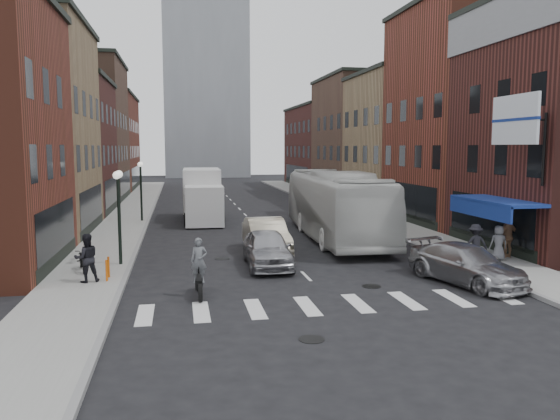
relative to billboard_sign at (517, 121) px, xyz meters
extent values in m
plane|color=black|center=(-8.59, -0.50, -6.13)|extent=(160.00, 160.00, 0.00)
cube|color=gray|center=(-17.09, 21.50, -6.06)|extent=(3.00, 74.00, 0.15)
cube|color=gray|center=(-0.09, 21.50, -6.06)|extent=(3.00, 74.00, 0.15)
cube|color=gray|center=(-15.59, 21.50, -6.13)|extent=(0.20, 74.00, 0.16)
cube|color=gray|center=(-1.59, 21.50, -6.13)|extent=(0.20, 74.00, 0.16)
cube|color=silver|center=(-8.59, -3.50, -6.13)|extent=(12.00, 2.20, 0.01)
cube|color=black|center=(-18.61, 4.00, -4.53)|extent=(0.08, 7.20, 2.20)
cube|color=black|center=(-18.61, 13.50, -4.53)|extent=(0.08, 8.00, 2.20)
cube|color=#471E19|center=(-23.59, 23.50, -1.13)|extent=(10.00, 10.00, 10.00)
cube|color=black|center=(-18.61, 23.50, -4.53)|extent=(0.08, 8.00, 2.20)
cube|color=black|center=(-23.59, 23.50, 4.02)|extent=(10.30, 10.20, 0.30)
cube|color=brown|center=(-23.59, 34.50, 0.37)|extent=(10.00, 12.00, 13.00)
cube|color=black|center=(-18.61, 34.50, -4.53)|extent=(0.08, 9.60, 2.20)
cube|color=black|center=(-23.59, 34.50, 7.02)|extent=(10.30, 12.20, 0.30)
cube|color=maroon|center=(-23.59, 48.50, -0.63)|extent=(10.00, 16.00, 11.00)
cube|color=black|center=(-18.61, 48.50, -4.53)|extent=(0.08, 12.80, 2.20)
cube|color=black|center=(-23.59, 48.50, 5.02)|extent=(10.30, 16.20, 0.30)
cube|color=black|center=(1.43, 4.00, -4.53)|extent=(0.08, 7.20, 2.20)
cube|color=maroon|center=(6.41, 13.50, 0.87)|extent=(10.00, 10.00, 14.00)
cube|color=black|center=(1.43, 13.50, -4.53)|extent=(0.08, 8.00, 2.20)
cube|color=black|center=(6.41, 13.50, 8.02)|extent=(10.30, 10.20, 0.30)
cube|color=#927451|center=(6.41, 23.50, -0.63)|extent=(10.00, 10.00, 11.00)
cube|color=black|center=(1.43, 23.50, -4.53)|extent=(0.08, 8.00, 2.20)
cube|color=black|center=(6.41, 23.50, 5.02)|extent=(10.30, 10.20, 0.30)
cube|color=brown|center=(6.41, 34.50, -0.13)|extent=(10.00, 12.00, 12.00)
cube|color=black|center=(1.43, 34.50, -4.53)|extent=(0.08, 9.60, 2.20)
cube|color=black|center=(6.41, 34.50, 6.02)|extent=(10.30, 12.20, 0.30)
cube|color=#471E19|center=(6.41, 48.50, -1.13)|extent=(10.00, 16.00, 10.00)
cube|color=black|center=(1.43, 48.50, -4.53)|extent=(0.08, 12.80, 2.20)
cube|color=black|center=(6.41, 48.50, 4.02)|extent=(10.30, 16.20, 0.30)
cube|color=navy|center=(0.51, 2.00, -3.43)|extent=(1.80, 5.00, 0.15)
cube|color=navy|center=(-0.34, 2.00, -3.78)|extent=(0.10, 5.00, 0.70)
cylinder|color=black|center=(1.31, 0.00, -1.13)|extent=(0.12, 0.12, 3.00)
cylinder|color=black|center=(0.61, 0.00, 0.07)|extent=(1.40, 0.08, 0.08)
cube|color=silver|center=(-0.09, 0.00, 0.07)|extent=(0.12, 3.00, 2.00)
cube|color=#9399A0|center=(-8.59, 77.50, 18.87)|extent=(14.00, 14.00, 50.00)
cylinder|color=black|center=(-15.99, 3.50, -4.13)|extent=(0.14, 0.14, 4.00)
cylinder|color=black|center=(-15.99, 3.50, -2.13)|extent=(0.06, 0.90, 0.06)
sphere|color=white|center=(-15.99, 3.05, -2.18)|extent=(0.32, 0.32, 0.32)
sphere|color=white|center=(-15.99, 3.95, -2.18)|extent=(0.32, 0.32, 0.32)
cylinder|color=black|center=(-15.99, 17.50, -4.13)|extent=(0.14, 0.14, 4.00)
cylinder|color=black|center=(-15.99, 17.50, -2.13)|extent=(0.06, 0.90, 0.06)
sphere|color=white|center=(-15.99, 17.05, -2.18)|extent=(0.32, 0.32, 0.32)
sphere|color=white|center=(-15.99, 17.95, -2.18)|extent=(0.32, 0.32, 0.32)
cylinder|color=#D8590C|center=(-16.19, 0.50, -5.58)|extent=(0.08, 0.08, 0.80)
cylinder|color=#D8590C|center=(-16.19, 1.10, -5.58)|extent=(0.08, 0.08, 0.80)
cube|color=silver|center=(-11.90, 14.89, -4.78)|extent=(2.47, 2.67, 2.51)
cube|color=black|center=(-11.90, 14.89, -4.53)|extent=(2.48, 1.47, 1.10)
cube|color=silver|center=(-11.90, 18.70, -4.03)|extent=(2.64, 5.28, 2.91)
cube|color=navy|center=(-11.90, 18.70, -4.03)|extent=(2.60, 2.07, 1.20)
cube|color=black|center=(-11.90, 18.50, -5.68)|extent=(2.37, 6.58, 0.35)
cylinder|color=black|center=(-13.05, 15.09, -5.68)|extent=(0.28, 0.90, 0.90)
cylinder|color=black|center=(-10.74, 15.09, -5.68)|extent=(0.28, 0.90, 0.90)
cylinder|color=black|center=(-13.05, 18.50, -5.68)|extent=(0.28, 0.90, 0.90)
cylinder|color=black|center=(-10.74, 18.50, -5.68)|extent=(0.28, 0.90, 0.90)
cylinder|color=black|center=(-13.05, 20.51, -5.68)|extent=(0.28, 0.90, 0.90)
cylinder|color=black|center=(-10.74, 20.51, -5.68)|extent=(0.28, 0.90, 0.90)
cylinder|color=black|center=(-12.86, -0.98, -5.83)|extent=(0.13, 0.61, 0.61)
cylinder|color=black|center=(-12.86, -2.38, -5.83)|extent=(0.13, 0.61, 0.61)
cube|color=black|center=(-12.86, -1.68, -5.62)|extent=(0.32, 1.13, 0.33)
cube|color=black|center=(-12.86, -1.17, -5.25)|extent=(0.51, 0.09, 0.06)
imported|color=#5C5F64|center=(-12.86, -1.78, -4.85)|extent=(0.59, 0.41, 1.54)
imported|color=silver|center=(-4.93, 8.94, -4.25)|extent=(3.79, 13.68, 3.78)
imported|color=#A9A9AD|center=(-9.81, 2.50, -5.34)|extent=(2.01, 4.69, 1.58)
imported|color=#ACA38C|center=(-9.39, 5.50, -5.30)|extent=(1.77, 5.07, 1.67)
imported|color=#A4A4A8|center=(-2.94, -1.71, -5.41)|extent=(3.35, 5.36, 1.45)
imported|color=black|center=(-17.35, 2.44, -5.52)|extent=(1.04, 1.86, 0.92)
imported|color=black|center=(-16.88, 0.48, -5.08)|extent=(0.99, 0.75, 1.80)
imported|color=black|center=(-1.01, 0.99, -5.15)|extent=(1.13, 0.64, 1.67)
imported|color=#8B6346|center=(1.01, 1.76, -5.02)|extent=(1.24, 0.83, 1.93)
imported|color=slate|center=(0.27, 1.28, -5.21)|extent=(0.83, 0.62, 1.54)
camera|label=1|loc=(-13.49, -20.16, -1.02)|focal=35.00mm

